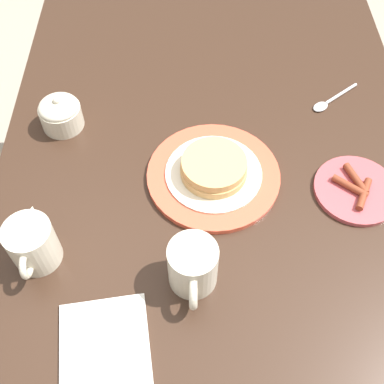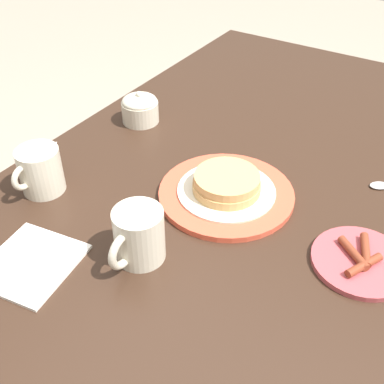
% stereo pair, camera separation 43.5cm
% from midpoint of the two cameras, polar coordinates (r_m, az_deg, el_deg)
% --- Properties ---
extents(ground_plane, '(8.00, 8.00, 0.00)m').
position_cam_midpoint_polar(ground_plane, '(1.57, -5.63, -10.12)').
color(ground_plane, gray).
extents(dining_table, '(1.56, 0.88, 0.74)m').
position_cam_midpoint_polar(dining_table, '(1.04, -8.42, 4.66)').
color(dining_table, '#332116').
rests_on(dining_table, ground_plane).
extents(pancake_plate, '(0.27, 0.27, 0.05)m').
position_cam_midpoint_polar(pancake_plate, '(0.92, -9.48, 7.72)').
color(pancake_plate, '#DB5138').
rests_on(pancake_plate, dining_table).
extents(side_plate_bacon, '(0.16, 0.16, 0.02)m').
position_cam_midpoint_polar(side_plate_bacon, '(0.90, 8.13, 5.67)').
color(side_plate_bacon, '#B2474C').
rests_on(side_plate_bacon, dining_table).
extents(coffee_mug, '(0.12, 0.08, 0.10)m').
position_cam_midpoint_polar(coffee_mug, '(0.77, -14.49, -3.00)').
color(coffee_mug, beige).
rests_on(coffee_mug, dining_table).
extents(creamer_pitcher, '(0.13, 0.08, 0.10)m').
position_cam_midpoint_polar(creamer_pitcher, '(0.90, -31.21, -0.22)').
color(creamer_pitcher, beige).
rests_on(creamer_pitcher, dining_table).
extents(sugar_bowl, '(0.09, 0.09, 0.08)m').
position_cam_midpoint_polar(sugar_bowl, '(1.10, -26.09, 13.15)').
color(sugar_bowl, beige).
rests_on(sugar_bowl, dining_table).
extents(napkin, '(0.17, 0.16, 0.01)m').
position_cam_midpoint_polar(napkin, '(0.81, -24.96, -11.44)').
color(napkin, silver).
rests_on(napkin, dining_table).
extents(spoon, '(0.10, 0.12, 0.01)m').
position_cam_midpoint_polar(spoon, '(1.07, 6.28, 15.51)').
color(spoon, silver).
rests_on(spoon, dining_table).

